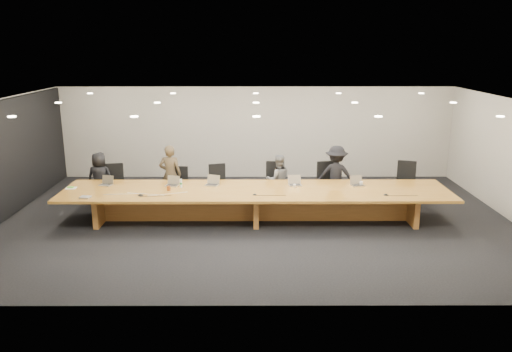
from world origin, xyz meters
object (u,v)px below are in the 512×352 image
at_px(laptop_b, 172,181).
at_px(paper_cup_far, 361,184).
at_px(chair_right, 328,183).
at_px(av_box, 85,197).
at_px(conference_table, 256,199).
at_px(mic_right, 386,195).
at_px(chair_mid_left, 219,184).
at_px(mic_left, 140,195).
at_px(chair_far_right, 405,183).
at_px(laptop_d, 295,181).
at_px(laptop_e, 358,181).
at_px(paper_cup_near, 295,186).
at_px(person_b, 170,175).
at_px(person_c, 278,180).
at_px(laptop_c, 212,180).
at_px(water_bottle, 181,183).
at_px(chair_far_left, 115,184).
at_px(laptop_a, 105,181).
at_px(chair_mid_right, 274,184).
at_px(person_a, 100,178).
at_px(person_d, 336,175).
at_px(amber_mug, 169,188).
at_px(chair_left, 179,186).
at_px(mic_center, 255,194).

bearing_deg(laptop_b, paper_cup_far, 13.53).
relative_size(chair_right, av_box, 4.87).
relative_size(conference_table, mic_right, 76.82).
xyz_separation_m(chair_mid_left, mic_left, (-1.64, -1.74, 0.24)).
relative_size(conference_table, chair_far_right, 7.96).
xyz_separation_m(laptop_d, laptop_e, (1.50, -0.02, -0.00)).
xyz_separation_m(paper_cup_near, paper_cup_far, (1.61, 0.16, 0.01)).
bearing_deg(laptop_b, paper_cup_near, 10.60).
xyz_separation_m(conference_table, mic_left, (-2.59, -0.46, 0.25)).
xyz_separation_m(person_b, person_c, (2.78, -0.07, -0.12)).
distance_m(laptop_b, laptop_c, 0.95).
height_order(chair_right, water_bottle, chair_right).
distance_m(chair_far_left, laptop_a, 0.94).
bearing_deg(paper_cup_near, laptop_a, 177.66).
relative_size(chair_mid_right, person_c, 0.85).
distance_m(chair_right, av_box, 5.98).
bearing_deg(person_c, chair_far_right, 170.44).
height_order(laptop_a, mic_left, laptop_a).
distance_m(chair_mid_left, person_a, 3.07).
relative_size(chair_far_left, person_d, 0.69).
bearing_deg(person_c, chair_mid_right, -7.72).
relative_size(laptop_b, laptop_c, 0.96).
relative_size(person_b, amber_mug, 14.94).
distance_m(chair_far_right, laptop_c, 5.00).
xyz_separation_m(conference_table, chair_left, (-2.00, 1.22, -0.02)).
xyz_separation_m(person_c, mic_center, (-0.60, -1.61, 0.10)).
height_order(person_c, laptop_a, person_c).
relative_size(chair_mid_right, av_box, 5.01).
xyz_separation_m(chair_right, laptop_e, (0.56, -0.99, 0.32)).
bearing_deg(amber_mug, mic_center, -10.14).
relative_size(laptop_d, water_bottle, 1.58).
distance_m(paper_cup_far, mic_left, 5.18).
relative_size(paper_cup_far, mic_left, 0.73).
bearing_deg(paper_cup_far, conference_table, -172.02).
relative_size(chair_mid_right, paper_cup_far, 11.92).
relative_size(chair_far_left, chair_far_right, 0.94).
bearing_deg(amber_mug, chair_mid_left, 51.09).
xyz_separation_m(paper_cup_far, mic_right, (0.39, -0.80, -0.03)).
distance_m(chair_far_right, amber_mug, 6.03).
distance_m(laptop_c, mic_right, 4.06).
distance_m(chair_left, av_box, 2.58).
bearing_deg(chair_far_right, laptop_a, -154.23).
bearing_deg(laptop_d, chair_mid_right, 112.42).
height_order(chair_far_left, water_bottle, chair_far_left).
bearing_deg(chair_left, chair_mid_left, 9.19).
relative_size(chair_mid_left, chair_mid_right, 0.93).
relative_size(laptop_b, laptop_d, 0.98).
bearing_deg(water_bottle, laptop_b, 151.14).
height_order(chair_mid_left, chair_far_right, chair_far_right).
distance_m(chair_right, person_c, 1.32).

